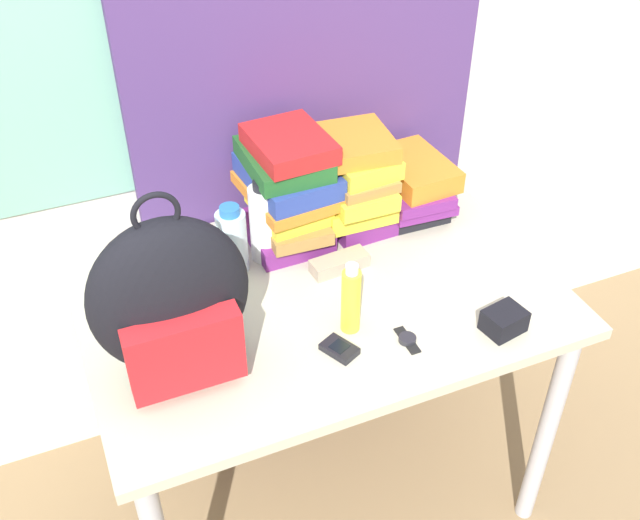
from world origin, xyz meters
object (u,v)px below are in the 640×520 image
(book_stack_center, at_px, (352,180))
(camera_pouch, at_px, (504,321))
(book_stack_right, at_px, (411,185))
(sports_bottle, at_px, (265,222))
(cell_phone, at_px, (339,349))
(wristwatch, at_px, (407,339))
(water_bottle, at_px, (232,240))
(sunglasses_case, at_px, (339,263))
(book_stack_left, at_px, (287,188))
(sunscreen_bottle, at_px, (351,300))
(backpack, at_px, (171,302))

(book_stack_center, xyz_separation_m, camera_pouch, (0.15, -0.52, -0.11))
(book_stack_right, relative_size, sports_bottle, 1.14)
(book_stack_center, bearing_deg, cell_phone, -117.66)
(cell_phone, bearing_deg, wristwatch, -10.58)
(water_bottle, xyz_separation_m, camera_pouch, (0.50, -0.46, -0.06))
(sunglasses_case, bearing_deg, sports_bottle, 141.19)
(camera_pouch, height_order, wristwatch, camera_pouch)
(cell_phone, bearing_deg, book_stack_right, 46.72)
(sports_bottle, height_order, sunglasses_case, sports_bottle)
(book_stack_right, height_order, camera_pouch, book_stack_right)
(book_stack_left, relative_size, camera_pouch, 3.03)
(sunscreen_bottle, distance_m, camera_pouch, 0.36)
(book_stack_left, bearing_deg, book_stack_right, -0.94)
(camera_pouch, bearing_deg, backpack, 165.91)
(book_stack_left, height_order, sports_bottle, book_stack_left)
(book_stack_center, height_order, camera_pouch, book_stack_center)
(sunglasses_case, bearing_deg, camera_pouch, -53.83)
(book_stack_left, bearing_deg, sunglasses_case, -67.91)
(book_stack_center, distance_m, cell_phone, 0.52)
(water_bottle, bearing_deg, book_stack_left, 21.68)
(backpack, xyz_separation_m, camera_pouch, (0.72, -0.18, -0.16))
(backpack, xyz_separation_m, book_stack_center, (0.57, 0.34, -0.05))
(water_bottle, distance_m, sports_bottle, 0.10)
(sunscreen_bottle, xyz_separation_m, camera_pouch, (0.32, -0.14, -0.06))
(sports_bottle, relative_size, camera_pouch, 2.22)
(water_bottle, bearing_deg, sunglasses_case, -23.36)
(cell_phone, relative_size, sunglasses_case, 0.62)
(wristwatch, bearing_deg, book_stack_right, 61.22)
(book_stack_center, height_order, book_stack_right, book_stack_center)
(book_stack_center, height_order, wristwatch, book_stack_center)
(sunglasses_case, height_order, wristwatch, sunglasses_case)
(sports_bottle, height_order, sunscreen_bottle, sports_bottle)
(book_stack_center, xyz_separation_m, wristwatch, (-0.07, -0.47, -0.13))
(book_stack_left, height_order, water_bottle, book_stack_left)
(water_bottle, relative_size, camera_pouch, 1.83)
(book_stack_right, bearing_deg, sunscreen_bottle, -133.51)
(water_bottle, height_order, camera_pouch, water_bottle)
(book_stack_left, bearing_deg, wristwatch, -77.27)
(book_stack_right, bearing_deg, camera_pouch, -94.00)
(water_bottle, relative_size, sunscreen_bottle, 1.01)
(sunglasses_case, relative_size, camera_pouch, 1.49)
(sunscreen_bottle, xyz_separation_m, cell_phone, (-0.05, -0.06, -0.08))
(book_stack_left, height_order, sunglasses_case, book_stack_left)
(camera_pouch, bearing_deg, book_stack_left, 121.92)
(book_stack_left, bearing_deg, book_stack_center, -1.72)
(backpack, relative_size, book_stack_right, 1.71)
(sunglasses_case, bearing_deg, wristwatch, -83.13)
(book_stack_left, xyz_separation_m, cell_phone, (-0.05, -0.45, -0.15))
(book_stack_right, bearing_deg, book_stack_center, 179.83)
(sunglasses_case, xyz_separation_m, wristwatch, (0.04, -0.30, -0.01))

